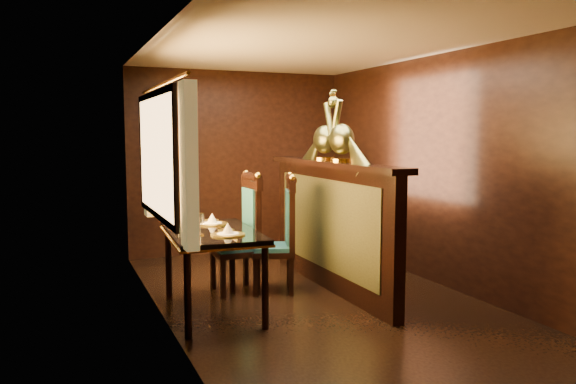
{
  "coord_description": "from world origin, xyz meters",
  "views": [
    {
      "loc": [
        -2.37,
        -4.94,
        1.65
      ],
      "look_at": [
        -0.12,
        0.41,
        1.04
      ],
      "focal_mm": 35.0,
      "sensor_mm": 36.0,
      "label": 1
    }
  ],
  "objects_px": {
    "peacock_right": "(325,127)",
    "peacock_left": "(342,126)",
    "chair_right": "(245,229)",
    "dining_table": "(212,238)",
    "chair_left": "(284,230)"
  },
  "relations": [
    {
      "from": "peacock_right",
      "to": "peacock_left",
      "type": "bearing_deg",
      "value": -90.0
    },
    {
      "from": "peacock_left",
      "to": "peacock_right",
      "type": "relative_size",
      "value": 1.03
    },
    {
      "from": "chair_right",
      "to": "dining_table",
      "type": "bearing_deg",
      "value": -132.17
    },
    {
      "from": "chair_left",
      "to": "peacock_left",
      "type": "relative_size",
      "value": 1.68
    },
    {
      "from": "dining_table",
      "to": "chair_right",
      "type": "bearing_deg",
      "value": 51.7
    },
    {
      "from": "chair_right",
      "to": "peacock_left",
      "type": "distance_m",
      "value": 1.46
    },
    {
      "from": "chair_left",
      "to": "peacock_right",
      "type": "distance_m",
      "value": 1.18
    },
    {
      "from": "peacock_right",
      "to": "chair_left",
      "type": "bearing_deg",
      "value": -172.43
    },
    {
      "from": "peacock_left",
      "to": "dining_table",
      "type": "bearing_deg",
      "value": -176.43
    },
    {
      "from": "dining_table",
      "to": "peacock_left",
      "type": "bearing_deg",
      "value": 6.94
    },
    {
      "from": "chair_right",
      "to": "peacock_left",
      "type": "xyz_separation_m",
      "value": [
        0.87,
        -0.49,
        1.07
      ]
    },
    {
      "from": "chair_left",
      "to": "chair_right",
      "type": "relative_size",
      "value": 0.99
    },
    {
      "from": "chair_left",
      "to": "peacock_left",
      "type": "distance_m",
      "value": 1.23
    },
    {
      "from": "dining_table",
      "to": "chair_left",
      "type": "relative_size",
      "value": 1.09
    },
    {
      "from": "chair_right",
      "to": "peacock_left",
      "type": "relative_size",
      "value": 1.71
    }
  ]
}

